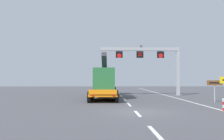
# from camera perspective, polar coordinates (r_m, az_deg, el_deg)

# --- Properties ---
(ground) EXTENTS (112.00, 112.00, 0.00)m
(ground) POSITION_cam_1_polar(r_m,az_deg,el_deg) (16.41, 6.84, -10.35)
(ground) COLOR #4C4C51
(lane_markings) EXTENTS (0.20, 40.08, 0.01)m
(lane_markings) POSITION_cam_1_polar(r_m,az_deg,el_deg) (28.98, 2.63, -6.81)
(lane_markings) COLOR silver
(lane_markings) RESTS_ON ground
(edge_line_right) EXTENTS (0.20, 63.00, 0.01)m
(edge_line_right) POSITION_cam_1_polar(r_m,az_deg,el_deg) (29.44, 15.41, -6.66)
(edge_line_right) COLOR silver
(edge_line_right) RESTS_ON ground
(overhead_lane_gantry) EXTENTS (11.23, 0.90, 7.01)m
(overhead_lane_gantry) POSITION_cam_1_polar(r_m,az_deg,el_deg) (32.49, 9.61, 3.23)
(overhead_lane_gantry) COLOR #9EA0A5
(overhead_lane_gantry) RESTS_ON ground
(heavy_haul_truck_orange) EXTENTS (3.34, 14.12, 5.30)m
(heavy_haul_truck_orange) POSITION_cam_1_polar(r_m,az_deg,el_deg) (29.90, -1.70, -2.86)
(heavy_haul_truck_orange) COLOR orange
(heavy_haul_truck_orange) RESTS_ON ground
(tourist_info_sign_brown) EXTENTS (1.57, 0.15, 2.18)m
(tourist_info_sign_brown) POSITION_cam_1_polar(r_m,az_deg,el_deg) (25.06, 24.07, -3.52)
(tourist_info_sign_brown) COLOR #9EA0A5
(tourist_info_sign_brown) RESTS_ON ground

